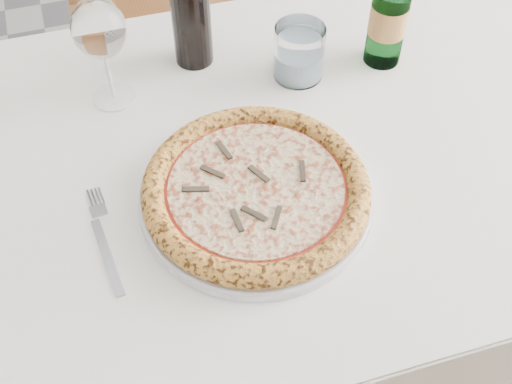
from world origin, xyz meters
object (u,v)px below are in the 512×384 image
pizza (256,189)px  beer_bottle (390,12)px  plate (256,197)px  dining_table (238,191)px  tumbler (299,55)px  wine_bottle (190,3)px  wine_glass (99,31)px

pizza → beer_bottle: beer_bottle is taller
plate → dining_table: bearing=90.0°
tumbler → wine_bottle: 0.20m
dining_table → pizza: 0.16m
dining_table → wine_glass: bearing=131.1°
beer_bottle → pizza: bearing=-141.8°
pizza → beer_bottle: 0.41m
wine_glass → tumbler: bearing=-6.3°
tumbler → plate: bearing=-121.7°
tumbler → beer_bottle: (0.16, -0.01, 0.06)m
beer_bottle → wine_glass: bearing=175.1°
wine_bottle → tumbler: bearing=-30.5°
dining_table → wine_glass: 0.34m
dining_table → pizza: pizza is taller
dining_table → beer_bottle: 0.40m
plate → pizza: bearing=-161.7°
dining_table → wine_bottle: (-0.01, 0.25, 0.21)m
pizza → wine_glass: size_ratio=1.74×
wine_glass → wine_bottle: (0.16, 0.06, -0.02)m
pizza → tumbler: size_ratio=3.44×
wine_glass → beer_bottle: bearing=-4.9°
dining_table → tumbler: (0.16, 0.15, 0.14)m
dining_table → beer_bottle: (0.31, 0.15, 0.19)m
wine_glass → tumbler: 0.34m
plate → wine_bottle: 0.37m
dining_table → plate: size_ratio=4.01×
pizza → tumbler: bearing=58.3°
plate → beer_bottle: bearing=38.2°
dining_table → wine_bottle: size_ratio=5.00×
wine_bottle → pizza: bearing=-88.8°
dining_table → wine_glass: (-0.16, 0.19, 0.23)m
pizza → beer_bottle: bearing=38.2°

